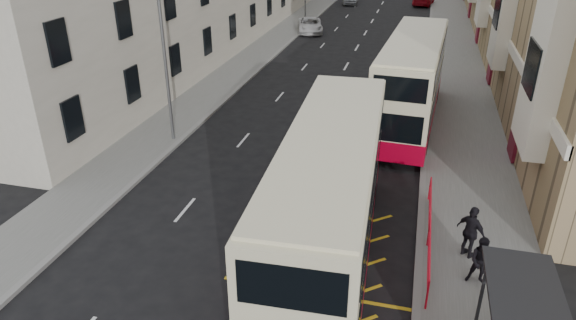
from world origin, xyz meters
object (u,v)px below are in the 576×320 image
(double_decker_front, at_px, (329,201))
(white_van, at_px, (310,25))
(double_decker_rear, at_px, (411,81))
(pedestrian_far, at_px, (471,232))
(street_lamp_near, at_px, (165,51))
(pedestrian_mid, at_px, (482,261))

(double_decker_front, relative_size, white_van, 2.47)
(double_decker_rear, height_order, pedestrian_far, double_decker_rear)
(double_decker_front, bearing_deg, street_lamp_near, 137.11)
(street_lamp_near, xyz_separation_m, double_decker_rear, (11.35, 5.43, -2.22))
(pedestrian_far, bearing_deg, double_decker_front, 58.46)
(pedestrian_far, height_order, white_van, pedestrian_far)
(pedestrian_mid, distance_m, white_van, 37.15)
(white_van, bearing_deg, double_decker_rear, -79.51)
(street_lamp_near, bearing_deg, double_decker_front, -40.23)
(double_decker_rear, xyz_separation_m, pedestrian_far, (2.55, -11.96, -1.33))
(street_lamp_near, xyz_separation_m, pedestrian_mid, (14.16, -7.89, -3.67))
(double_decker_front, distance_m, pedestrian_mid, 5.00)
(double_decker_rear, distance_m, white_van, 23.83)
(pedestrian_mid, bearing_deg, street_lamp_near, 155.25)
(street_lamp_near, height_order, double_decker_front, street_lamp_near)
(pedestrian_far, relative_size, white_van, 0.39)
(pedestrian_mid, bearing_deg, white_van, 114.89)
(double_decker_front, bearing_deg, pedestrian_mid, -2.23)
(street_lamp_near, relative_size, double_decker_front, 0.67)
(double_decker_rear, distance_m, pedestrian_mid, 13.70)
(pedestrian_mid, bearing_deg, double_decker_front, -175.18)
(pedestrian_far, xyz_separation_m, white_van, (-12.76, 33.42, -0.41))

